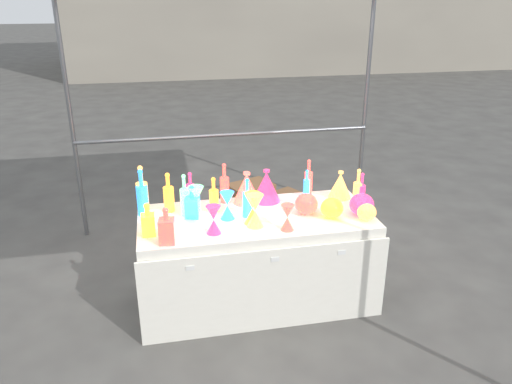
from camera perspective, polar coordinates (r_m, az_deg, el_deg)
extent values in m
plane|color=#5E5C57|center=(4.23, 0.00, -12.02)|extent=(80.00, 80.00, 0.00)
cylinder|color=gray|center=(5.13, -20.36, 7.50)|extent=(0.04, 0.04, 2.40)
cylinder|color=gray|center=(5.53, 12.37, 9.32)|extent=(0.04, 0.04, 2.40)
cylinder|color=gray|center=(5.14, -3.31, 6.55)|extent=(3.00, 0.04, 0.04)
cube|color=white|center=(4.03, 0.00, -7.60)|extent=(1.80, 0.80, 0.75)
cube|color=white|center=(3.71, 1.31, -11.21)|extent=(1.84, 0.02, 0.68)
cube|color=white|center=(3.49, -7.54, -8.62)|extent=(0.06, 0.00, 0.03)
cube|color=white|center=(3.57, 2.19, -7.70)|extent=(0.06, 0.00, 0.03)
cube|color=white|center=(3.71, 9.78, -6.82)|extent=(0.06, 0.00, 0.03)
cube|color=#8A5F3E|center=(5.69, -0.62, -0.71)|extent=(0.57, 0.50, 0.34)
cube|color=#8A5F3E|center=(5.89, 2.74, -1.33)|extent=(0.97, 0.88, 0.07)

